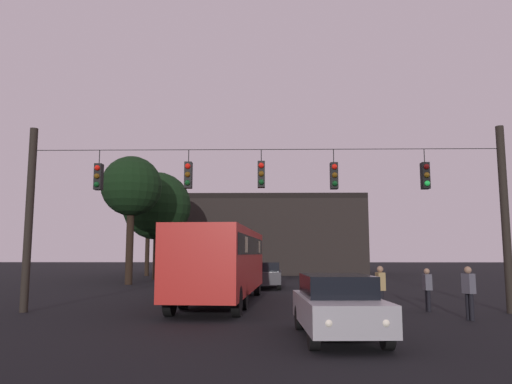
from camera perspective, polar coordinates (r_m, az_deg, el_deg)
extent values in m
plane|color=black|center=(28.69, 1.07, -11.31)|extent=(168.00, 168.00, 0.00)
cylinder|color=black|center=(19.20, -25.13, -2.81)|extent=(0.28, 0.28, 6.60)
cylinder|color=black|center=(19.20, 27.24, -2.69)|extent=(0.28, 0.28, 6.60)
cylinder|color=black|center=(17.59, 1.03, 5.02)|extent=(16.93, 0.02, 0.02)
cylinder|color=black|center=(18.54, -17.93, 3.92)|extent=(0.03, 0.03, 0.50)
cube|color=black|center=(18.42, -18.02, 1.70)|extent=(0.26, 0.32, 0.95)
sphere|color=red|center=(18.29, -18.16, 2.72)|extent=(0.20, 0.20, 0.20)
sphere|color=#5B3D0C|center=(18.25, -18.20, 1.79)|extent=(0.20, 0.20, 0.20)
sphere|color=#0C4219|center=(18.20, -18.24, 0.86)|extent=(0.20, 0.20, 0.20)
cylinder|color=black|center=(17.76, -7.92, 4.19)|extent=(0.03, 0.03, 0.45)
cube|color=black|center=(17.63, -7.96, 1.97)|extent=(0.26, 0.32, 0.95)
sphere|color=red|center=(17.51, -8.04, 3.03)|extent=(0.20, 0.20, 0.20)
sphere|color=#5B3D0C|center=(17.46, -8.05, 2.06)|extent=(0.20, 0.20, 0.20)
sphere|color=#0C4219|center=(17.41, -8.07, 1.09)|extent=(0.20, 0.20, 0.20)
cylinder|color=black|center=(17.54, 0.62, 4.29)|extent=(0.03, 0.03, 0.43)
cube|color=black|center=(17.42, 0.62, 2.07)|extent=(0.26, 0.32, 0.95)
sphere|color=red|center=(17.29, 0.62, 3.14)|extent=(0.20, 0.20, 0.20)
sphere|color=#5B3D0C|center=(17.24, 0.62, 2.16)|extent=(0.20, 0.20, 0.20)
sphere|color=#0C4219|center=(17.19, 0.62, 1.18)|extent=(0.20, 0.20, 0.20)
cylinder|color=black|center=(17.71, 9.10, 4.18)|extent=(0.03, 0.03, 0.49)
cube|color=black|center=(17.58, 9.15, 1.88)|extent=(0.26, 0.32, 0.95)
sphere|color=red|center=(17.46, 9.21, 2.95)|extent=(0.20, 0.20, 0.20)
sphere|color=#5B3D0C|center=(17.41, 9.23, 1.98)|extent=(0.20, 0.20, 0.20)
sphere|color=#0C4219|center=(17.36, 9.25, 1.00)|extent=(0.20, 0.20, 0.20)
cylinder|color=black|center=(18.45, 19.17, 4.03)|extent=(0.03, 0.03, 0.50)
cube|color=black|center=(18.32, 19.26, 1.81)|extent=(0.26, 0.32, 0.95)
sphere|color=#510A0A|center=(18.20, 19.40, 2.83)|extent=(0.20, 0.20, 0.20)
sphere|color=#5B3D0C|center=(18.16, 19.44, 1.89)|extent=(0.20, 0.20, 0.20)
sphere|color=#1EE04C|center=(18.11, 19.48, 0.96)|extent=(0.20, 0.20, 0.20)
cube|color=#B21E19|center=(20.37, -3.92, -8.04)|extent=(3.22, 11.14, 2.50)
cube|color=black|center=(20.37, -3.91, -6.33)|extent=(3.21, 10.48, 0.70)
cylinder|color=black|center=(24.51, -5.13, -10.81)|extent=(0.35, 1.02, 1.00)
cylinder|color=black|center=(24.23, 0.14, -10.89)|extent=(0.35, 1.02, 1.00)
cylinder|color=black|center=(18.49, -8.49, -11.95)|extent=(0.35, 1.02, 1.00)
cylinder|color=black|center=(18.11, -1.49, -12.13)|extent=(0.35, 1.02, 1.00)
cylinder|color=black|center=(16.57, -10.10, -12.48)|extent=(0.35, 1.02, 1.00)
cylinder|color=black|center=(16.15, -2.28, -12.72)|extent=(0.35, 1.02, 1.00)
cube|color=beige|center=(23.64, -2.69, -6.46)|extent=(2.61, 0.97, 0.56)
cube|color=beige|center=(17.66, -5.27, -6.18)|extent=(2.61, 0.97, 0.56)
cube|color=#99999E|center=(12.33, 9.59, -13.60)|extent=(1.95, 4.36, 0.68)
cube|color=black|center=(12.42, 9.40, -10.77)|extent=(1.66, 2.38, 0.52)
cylinder|color=black|center=(11.18, 15.15, -15.89)|extent=(0.24, 0.65, 0.64)
cylinder|color=black|center=(10.86, 6.77, -16.34)|extent=(0.24, 0.65, 0.64)
cylinder|color=black|center=(13.90, 11.83, -14.22)|extent=(0.24, 0.65, 0.64)
cylinder|color=black|center=(13.65, 5.13, -14.47)|extent=(0.24, 0.65, 0.64)
sphere|color=white|center=(10.42, 14.98, -14.65)|extent=(0.18, 0.18, 0.18)
sphere|color=white|center=(10.18, 8.50, -15.00)|extent=(0.18, 0.18, 0.18)
cube|color=#2D2D33|center=(29.15, 1.18, -9.95)|extent=(1.96, 4.36, 0.68)
cube|color=black|center=(28.98, 1.17, -8.78)|extent=(1.67, 2.38, 0.52)
cylinder|color=black|center=(30.62, -0.22, -10.45)|extent=(0.24, 0.65, 0.64)
cylinder|color=black|center=(30.57, 2.78, -10.45)|extent=(0.24, 0.65, 0.64)
cylinder|color=black|center=(27.80, -0.58, -10.78)|extent=(0.24, 0.65, 0.64)
cylinder|color=black|center=(27.74, 2.74, -10.78)|extent=(0.24, 0.65, 0.64)
sphere|color=white|center=(31.27, 0.25, -9.76)|extent=(0.18, 0.18, 0.18)
sphere|color=white|center=(31.24, 2.39, -9.76)|extent=(0.18, 0.18, 0.18)
cylinder|color=black|center=(16.75, 23.64, -12.26)|extent=(0.14, 0.14, 0.81)
cylinder|color=black|center=(16.63, 24.01, -12.28)|extent=(0.14, 0.14, 0.81)
cube|color=#4C4C56|center=(16.63, 23.70, -9.83)|extent=(0.34, 0.42, 0.61)
sphere|color=#8C6B51|center=(16.62, 23.63, -8.40)|extent=(0.22, 0.22, 0.22)
cylinder|color=black|center=(18.72, 19.48, -11.95)|extent=(0.14, 0.14, 0.75)
cylinder|color=black|center=(18.57, 19.64, -11.98)|extent=(0.14, 0.14, 0.75)
cube|color=#4C4C56|center=(18.60, 19.47, -9.95)|extent=(0.25, 0.36, 0.56)
sphere|color=#8C6B51|center=(18.58, 19.42, -8.78)|extent=(0.20, 0.20, 0.20)
cylinder|color=black|center=(17.21, 14.58, -12.49)|extent=(0.14, 0.14, 0.80)
cylinder|color=black|center=(17.36, 14.40, -12.45)|extent=(0.14, 0.14, 0.80)
cube|color=#997F4C|center=(17.23, 14.42, -10.14)|extent=(0.28, 0.38, 0.60)
sphere|color=#8C6B51|center=(17.21, 14.37, -8.78)|extent=(0.22, 0.22, 0.22)
cube|color=black|center=(51.13, 0.90, -5.50)|extent=(19.46, 12.40, 7.16)
cube|color=black|center=(51.38, 0.89, -1.23)|extent=(19.46, 12.40, 0.50)
cylinder|color=black|center=(33.54, -14.63, -6.08)|extent=(0.49, 0.49, 5.15)
sphere|color=black|center=(33.84, -14.42, 0.69)|extent=(4.05, 4.05, 4.05)
cylinder|color=#2D2116|center=(39.11, -11.71, -7.21)|extent=(0.43, 0.43, 3.91)
sphere|color=black|center=(39.28, -11.57, -1.61)|extent=(5.37, 5.37, 5.37)
cylinder|color=black|center=(45.76, -12.67, -6.85)|extent=(0.39, 0.39, 4.41)
sphere|color=black|center=(45.92, -12.54, -2.26)|extent=(4.21, 4.21, 4.21)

